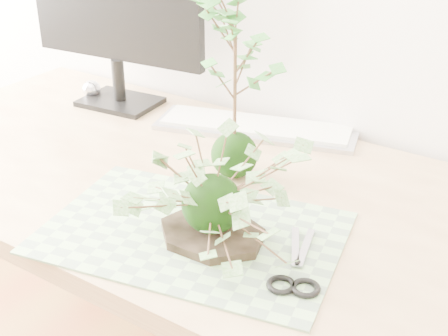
# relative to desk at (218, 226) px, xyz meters

# --- Properties ---
(desk) EXTENTS (1.60, 0.70, 0.74)m
(desk) POSITION_rel_desk_xyz_m (0.00, 0.00, 0.00)
(desk) COLOR tan
(desk) RESTS_ON ground_plane
(cutting_mat) EXTENTS (0.55, 0.42, 0.00)m
(cutting_mat) POSITION_rel_desk_xyz_m (0.06, -0.16, 0.09)
(cutting_mat) COLOR slate
(cutting_mat) RESTS_ON desk
(stone_dish) EXTENTS (0.19, 0.19, 0.01)m
(stone_dish) POSITION_rel_desk_xyz_m (0.09, -0.15, 0.10)
(stone_dish) COLOR black
(stone_dish) RESTS_ON cutting_mat
(ivy_kokedama) EXTENTS (0.28, 0.28, 0.20)m
(ivy_kokedama) POSITION_rel_desk_xyz_m (0.09, -0.15, 0.20)
(ivy_kokedama) COLOR black
(ivy_kokedama) RESTS_ON stone_dish
(maple_kokedama) EXTENTS (0.25, 0.25, 0.38)m
(maple_kokedama) POSITION_rel_desk_xyz_m (0.00, 0.06, 0.36)
(maple_kokedama) COLOR black
(maple_kokedama) RESTS_ON desk
(keyboard) EXTENTS (0.48, 0.26, 0.02)m
(keyboard) POSITION_rel_desk_xyz_m (-0.08, 0.27, 0.10)
(keyboard) COLOR #AEADB8
(keyboard) RESTS_ON desk
(monitor) EXTENTS (0.47, 0.16, 0.42)m
(monitor) POSITION_rel_desk_xyz_m (-0.45, 0.23, 0.33)
(monitor) COLOR black
(monitor) RESTS_ON desk
(foil_ball) EXTENTS (0.05, 0.05, 0.05)m
(foil_ball) POSITION_rel_desk_xyz_m (-0.54, 0.21, 0.11)
(foil_ball) COLOR silver
(foil_ball) RESTS_ON desk
(scissors) EXTENTS (0.09, 0.19, 0.01)m
(scissors) POSITION_rel_desk_xyz_m (0.25, -0.18, 0.10)
(scissors) COLOR gray
(scissors) RESTS_ON cutting_mat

